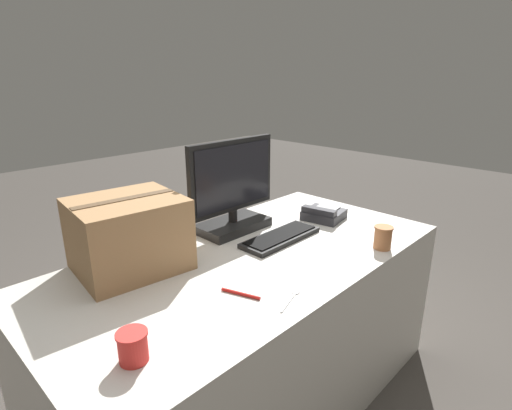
{
  "coord_description": "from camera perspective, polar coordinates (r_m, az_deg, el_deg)",
  "views": [
    {
      "loc": [
        -1.1,
        -1.1,
        1.49
      ],
      "look_at": [
        0.19,
        0.14,
        0.9
      ],
      "focal_mm": 28.0,
      "sensor_mm": 36.0,
      "label": 1
    }
  ],
  "objects": [
    {
      "name": "keyboard",
      "position": [
        1.88,
        3.51,
        -4.6
      ],
      "size": [
        0.42,
        0.15,
        0.03
      ],
      "rotation": [
        0.0,
        0.0,
        0.01
      ],
      "color": "black",
      "rests_on": "office_desk"
    },
    {
      "name": "cardboard_box",
      "position": [
        1.64,
        -17.74,
        -3.99
      ],
      "size": [
        0.44,
        0.4,
        0.29
      ],
      "rotation": [
        0.0,
        0.0,
        -0.12
      ],
      "color": "#9E754C",
      "rests_on": "office_desk"
    },
    {
      "name": "pen_marker",
      "position": [
        1.44,
        -2.2,
        -12.55
      ],
      "size": [
        0.06,
        0.15,
        0.01
      ],
      "rotation": [
        0.0,
        0.0,
        5.05
      ],
      "color": "red",
      "rests_on": "office_desk"
    },
    {
      "name": "ground_plane",
      "position": [
        2.16,
        -0.77,
        -25.44
      ],
      "size": [
        12.0,
        12.0,
        0.0
      ],
      "primitive_type": "plane",
      "color": "#47423D"
    },
    {
      "name": "office_desk",
      "position": [
        1.92,
        -0.82,
        -17.33
      ],
      "size": [
        1.8,
        0.9,
        0.75
      ],
      "color": "beige",
      "rests_on": "ground_plane"
    },
    {
      "name": "monitor",
      "position": [
        1.94,
        -3.35,
        1.6
      ],
      "size": [
        0.51,
        0.2,
        0.45
      ],
      "color": "black",
      "rests_on": "office_desk"
    },
    {
      "name": "paper_cup_left",
      "position": [
        1.18,
        -17.18,
        -18.75
      ],
      "size": [
        0.09,
        0.09,
        0.09
      ],
      "color": "red",
      "rests_on": "office_desk"
    },
    {
      "name": "desk_phone",
      "position": [
        2.16,
        9.6,
        -1.26
      ],
      "size": [
        0.22,
        0.22,
        0.08
      ],
      "rotation": [
        0.0,
        0.0,
        0.18
      ],
      "color": "#2D2D33",
      "rests_on": "office_desk"
    },
    {
      "name": "spoon",
      "position": [
        1.43,
        5.28,
        -12.88
      ],
      "size": [
        0.16,
        0.07,
        0.0
      ],
      "rotation": [
        0.0,
        0.0,
        0.32
      ],
      "color": "silver",
      "rests_on": "office_desk"
    },
    {
      "name": "paper_cup_right",
      "position": [
        1.86,
        17.67,
        -4.44
      ],
      "size": [
        0.08,
        0.08,
        0.1
      ],
      "color": "#BC7547",
      "rests_on": "office_desk"
    }
  ]
}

